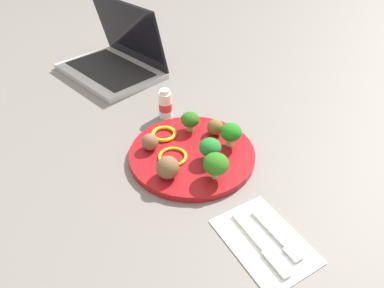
{
  "coord_description": "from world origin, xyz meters",
  "views": [
    {
      "loc": [
        0.51,
        -0.28,
        0.49
      ],
      "look_at": [
        0.0,
        0.0,
        0.04
      ],
      "focal_mm": 31.58,
      "sensor_mm": 36.0,
      "label": 1
    }
  ],
  "objects_px": {
    "meatball_center": "(215,127)",
    "yogurt_bottle": "(165,105)",
    "broccoli_floret_far_rim": "(210,148)",
    "meatball_back_right": "(150,142)",
    "laptop": "(116,60)",
    "fork": "(278,237)",
    "broccoli_floret_near_rim": "(216,164)",
    "pepper_ring_mid_right": "(164,134)",
    "pepper_ring_near_rim": "(173,157)",
    "meatball_far_rim": "(168,168)",
    "broccoli_floret_back_right": "(231,133)",
    "broccoli_floret_front_left": "(190,120)",
    "napkin": "(267,240)",
    "plate": "(192,154)",
    "knife": "(262,245)"
  },
  "relations": [
    {
      "from": "broccoli_floret_near_rim",
      "to": "laptop",
      "type": "xyz_separation_m",
      "value": [
        -0.59,
        -0.0,
        -0.01
      ]
    },
    {
      "from": "broccoli_floret_far_rim",
      "to": "yogurt_bottle",
      "type": "height_order",
      "value": "yogurt_bottle"
    },
    {
      "from": "broccoli_floret_back_right",
      "to": "broccoli_floret_far_rim",
      "type": "relative_size",
      "value": 1.1
    },
    {
      "from": "meatball_center",
      "to": "yogurt_bottle",
      "type": "height_order",
      "value": "yogurt_bottle"
    },
    {
      "from": "knife",
      "to": "laptop",
      "type": "height_order",
      "value": "laptop"
    },
    {
      "from": "broccoli_floret_far_rim",
      "to": "meatball_back_right",
      "type": "height_order",
      "value": "broccoli_floret_far_rim"
    },
    {
      "from": "pepper_ring_mid_right",
      "to": "laptop",
      "type": "relative_size",
      "value": 0.16
    },
    {
      "from": "broccoli_floret_near_rim",
      "to": "meatball_back_right",
      "type": "bearing_deg",
      "value": -152.88
    },
    {
      "from": "broccoli_floret_near_rim",
      "to": "yogurt_bottle",
      "type": "height_order",
      "value": "yogurt_bottle"
    },
    {
      "from": "broccoli_floret_far_rim",
      "to": "pepper_ring_near_rim",
      "type": "relative_size",
      "value": 0.79
    },
    {
      "from": "knife",
      "to": "broccoli_floret_back_right",
      "type": "bearing_deg",
      "value": 157.94
    },
    {
      "from": "yogurt_bottle",
      "to": "knife",
      "type": "bearing_deg",
      "value": -4.11
    },
    {
      "from": "pepper_ring_near_rim",
      "to": "laptop",
      "type": "height_order",
      "value": "laptop"
    },
    {
      "from": "napkin",
      "to": "broccoli_floret_back_right",
      "type": "bearing_deg",
      "value": 161.1
    },
    {
      "from": "broccoli_floret_front_left",
      "to": "pepper_ring_mid_right",
      "type": "height_order",
      "value": "broccoli_floret_front_left"
    },
    {
      "from": "fork",
      "to": "pepper_ring_mid_right",
      "type": "bearing_deg",
      "value": -171.43
    },
    {
      "from": "broccoli_floret_back_right",
      "to": "broccoli_floret_front_left",
      "type": "xyz_separation_m",
      "value": [
        -0.1,
        -0.05,
        -0.01
      ]
    },
    {
      "from": "broccoli_floret_front_left",
      "to": "pepper_ring_near_rim",
      "type": "xyz_separation_m",
      "value": [
        0.07,
        -0.08,
        -0.03
      ]
    },
    {
      "from": "broccoli_floret_back_right",
      "to": "meatball_back_right",
      "type": "height_order",
      "value": "broccoli_floret_back_right"
    },
    {
      "from": "meatball_far_rim",
      "to": "pepper_ring_near_rim",
      "type": "xyz_separation_m",
      "value": [
        -0.05,
        0.03,
        -0.02
      ]
    },
    {
      "from": "broccoli_floret_near_rim",
      "to": "pepper_ring_mid_right",
      "type": "xyz_separation_m",
      "value": [
        -0.18,
        -0.03,
        -0.03
      ]
    },
    {
      "from": "napkin",
      "to": "fork",
      "type": "distance_m",
      "value": 0.02
    },
    {
      "from": "broccoli_floret_near_rim",
      "to": "meatball_back_right",
      "type": "distance_m",
      "value": 0.17
    },
    {
      "from": "broccoli_floret_far_rim",
      "to": "laptop",
      "type": "bearing_deg",
      "value": -177.23
    },
    {
      "from": "broccoli_floret_near_rim",
      "to": "napkin",
      "type": "distance_m",
      "value": 0.17
    },
    {
      "from": "napkin",
      "to": "laptop",
      "type": "relative_size",
      "value": 0.46
    },
    {
      "from": "broccoli_floret_front_left",
      "to": "meatball_center",
      "type": "xyz_separation_m",
      "value": [
        0.04,
        0.04,
        -0.01
      ]
    },
    {
      "from": "broccoli_floret_back_right",
      "to": "pepper_ring_near_rim",
      "type": "relative_size",
      "value": 0.87
    },
    {
      "from": "meatball_far_rim",
      "to": "meatball_back_right",
      "type": "xyz_separation_m",
      "value": [
        -0.1,
        0.0,
        -0.0
      ]
    },
    {
      "from": "plate",
      "to": "meatball_far_rim",
      "type": "bearing_deg",
      "value": -59.92
    },
    {
      "from": "broccoli_floret_back_right",
      "to": "meatball_far_rim",
      "type": "bearing_deg",
      "value": -81.66
    },
    {
      "from": "pepper_ring_near_rim",
      "to": "plate",
      "type": "bearing_deg",
      "value": 90.66
    },
    {
      "from": "plate",
      "to": "fork",
      "type": "relative_size",
      "value": 2.32
    },
    {
      "from": "pepper_ring_mid_right",
      "to": "yogurt_bottle",
      "type": "xyz_separation_m",
      "value": [
        -0.09,
        0.05,
        0.02
      ]
    },
    {
      "from": "meatball_center",
      "to": "napkin",
      "type": "bearing_deg",
      "value": -14.33
    },
    {
      "from": "laptop",
      "to": "meatball_center",
      "type": "bearing_deg",
      "value": 10.22
    },
    {
      "from": "laptop",
      "to": "fork",
      "type": "bearing_deg",
      "value": 2.12
    },
    {
      "from": "pepper_ring_mid_right",
      "to": "knife",
      "type": "distance_m",
      "value": 0.35
    },
    {
      "from": "pepper_ring_mid_right",
      "to": "pepper_ring_near_rim",
      "type": "bearing_deg",
      "value": -12.21
    },
    {
      "from": "broccoli_floret_front_left",
      "to": "knife",
      "type": "xyz_separation_m",
      "value": [
        0.34,
        -0.05,
        -0.04
      ]
    },
    {
      "from": "broccoli_floret_front_left",
      "to": "pepper_ring_mid_right",
      "type": "xyz_separation_m",
      "value": [
        -0.01,
        -0.06,
        -0.02
      ]
    },
    {
      "from": "plate",
      "to": "meatball_back_right",
      "type": "height_order",
      "value": "meatball_back_right"
    },
    {
      "from": "yogurt_bottle",
      "to": "broccoli_floret_near_rim",
      "type": "bearing_deg",
      "value": -4.01
    },
    {
      "from": "broccoli_floret_front_left",
      "to": "meatball_far_rim",
      "type": "relative_size",
      "value": 1.01
    },
    {
      "from": "broccoli_floret_near_rim",
      "to": "pepper_ring_near_rim",
      "type": "xyz_separation_m",
      "value": [
        -0.1,
        -0.05,
        -0.03
      ]
    },
    {
      "from": "pepper_ring_mid_right",
      "to": "napkin",
      "type": "height_order",
      "value": "pepper_ring_mid_right"
    },
    {
      "from": "broccoli_floret_back_right",
      "to": "meatball_far_rim",
      "type": "height_order",
      "value": "broccoli_floret_back_right"
    },
    {
      "from": "meatball_back_right",
      "to": "laptop",
      "type": "relative_size",
      "value": 0.1
    },
    {
      "from": "meatball_far_rim",
      "to": "pepper_ring_mid_right",
      "type": "relative_size",
      "value": 0.78
    },
    {
      "from": "meatball_back_right",
      "to": "knife",
      "type": "distance_m",
      "value": 0.33
    }
  ]
}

